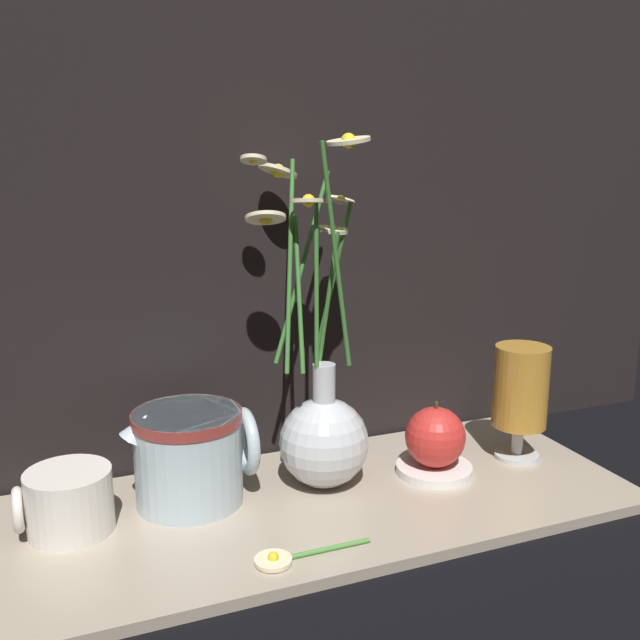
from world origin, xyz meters
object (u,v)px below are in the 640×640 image
(ceramic_pitcher, at_px, (190,452))
(tea_glass, at_px, (521,390))
(orange_fruit, at_px, (435,437))
(yellow_mug, at_px, (68,502))
(vase_with_flowers, at_px, (323,425))

(ceramic_pitcher, relative_size, tea_glass, 0.99)
(ceramic_pitcher, distance_m, orange_fruit, 0.29)
(yellow_mug, xyz_separation_m, orange_fruit, (0.41, -0.02, 0.01))
(yellow_mug, relative_size, ceramic_pitcher, 0.67)
(vase_with_flowers, height_order, orange_fruit, vase_with_flowers)
(vase_with_flowers, relative_size, tea_glass, 2.72)
(tea_glass, bearing_deg, vase_with_flowers, 174.79)
(vase_with_flowers, xyz_separation_m, tea_glass, (0.26, -0.02, 0.02))
(yellow_mug, bearing_deg, orange_fruit, -2.84)
(vase_with_flowers, bearing_deg, tea_glass, -5.21)
(yellow_mug, bearing_deg, ceramic_pitcher, 7.82)
(vase_with_flowers, relative_size, yellow_mug, 4.11)
(yellow_mug, bearing_deg, vase_with_flowers, 0.51)
(vase_with_flowers, xyz_separation_m, ceramic_pitcher, (-0.15, 0.02, -0.02))
(vase_with_flowers, bearing_deg, yellow_mug, -179.49)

